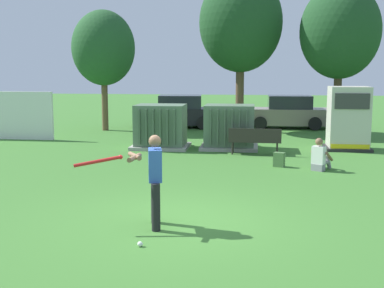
# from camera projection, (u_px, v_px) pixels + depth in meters

# --- Properties ---
(ground_plane) EXTENTS (96.00, 96.00, 0.00)m
(ground_plane) POSITION_uv_depth(u_px,v_px,m) (176.00, 222.00, 9.76)
(ground_plane) COLOR #3D752D
(transformer_west) EXTENTS (2.10, 1.70, 1.62)m
(transformer_west) POSITION_uv_depth(u_px,v_px,m) (161.00, 127.00, 18.69)
(transformer_west) COLOR #9E9B93
(transformer_west) RESTS_ON ground
(transformer_mid_west) EXTENTS (2.10, 1.70, 1.62)m
(transformer_mid_west) POSITION_uv_depth(u_px,v_px,m) (230.00, 127.00, 18.56)
(transformer_mid_west) COLOR #9E9B93
(transformer_mid_west) RESTS_ON ground
(generator_enclosure) EXTENTS (1.60, 1.40, 2.30)m
(generator_enclosure) POSITION_uv_depth(u_px,v_px,m) (348.00, 119.00, 18.29)
(generator_enclosure) COLOR #262626
(generator_enclosure) RESTS_ON ground
(park_bench) EXTENTS (1.81, 0.44, 0.92)m
(park_bench) POSITION_uv_depth(u_px,v_px,m) (255.00, 139.00, 17.26)
(park_bench) COLOR #2D2823
(park_bench) RESTS_ON ground
(batter) EXTENTS (1.61, 0.76, 1.74)m
(batter) POSITION_uv_depth(u_px,v_px,m) (152.00, 176.00, 9.29)
(batter) COLOR black
(batter) RESTS_ON ground
(sports_ball) EXTENTS (0.09, 0.09, 0.09)m
(sports_ball) POSITION_uv_depth(u_px,v_px,m) (140.00, 244.00, 8.37)
(sports_ball) COLOR white
(sports_ball) RESTS_ON ground
(seated_spectator) EXTENTS (0.68, 0.78, 0.96)m
(seated_spectator) POSITION_uv_depth(u_px,v_px,m) (320.00, 157.00, 14.64)
(seated_spectator) COLOR gray
(seated_spectator) RESTS_ON ground
(backpack) EXTENTS (0.37, 0.34, 0.44)m
(backpack) POSITION_uv_depth(u_px,v_px,m) (279.00, 160.00, 15.17)
(backpack) COLOR #4C723F
(backpack) RESTS_ON ground
(tree_left) EXTENTS (2.97, 2.97, 5.67)m
(tree_left) POSITION_uv_depth(u_px,v_px,m) (103.00, 48.00, 23.63)
(tree_left) COLOR brown
(tree_left) RESTS_ON ground
(tree_center_left) EXTENTS (3.82, 3.82, 7.30)m
(tree_center_left) POSITION_uv_depth(u_px,v_px,m) (241.00, 23.00, 23.09)
(tree_center_left) COLOR brown
(tree_center_left) RESTS_ON ground
(tree_center_right) EXTENTS (3.44, 3.44, 6.57)m
(tree_center_right) POSITION_uv_depth(u_px,v_px,m) (340.00, 32.00, 21.64)
(tree_center_right) COLOR #4C3828
(tree_center_right) RESTS_ON ground
(parked_car_leftmost) EXTENTS (4.35, 2.23, 1.62)m
(parked_car_leftmost) POSITION_uv_depth(u_px,v_px,m) (178.00, 112.00, 25.28)
(parked_car_leftmost) COLOR black
(parked_car_leftmost) RESTS_ON ground
(parked_car_left_of_center) EXTENTS (4.24, 1.99, 1.62)m
(parked_car_left_of_center) POSITION_uv_depth(u_px,v_px,m) (287.00, 113.00, 25.02)
(parked_car_left_of_center) COLOR gray
(parked_car_left_of_center) RESTS_ON ground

